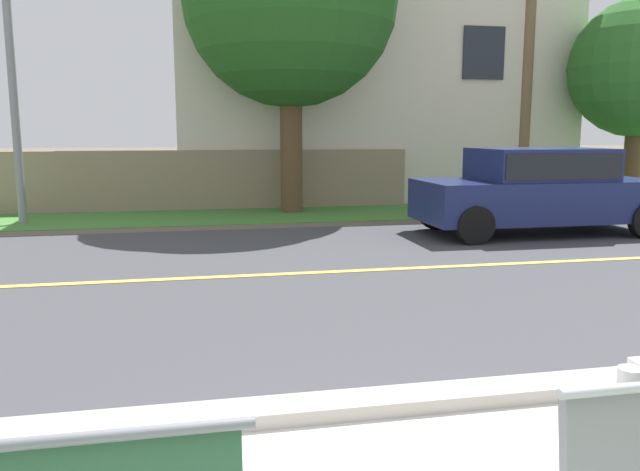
# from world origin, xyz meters

# --- Properties ---
(ground_plane) EXTENTS (140.00, 140.00, 0.00)m
(ground_plane) POSITION_xyz_m (0.00, 8.00, 0.00)
(ground_plane) COLOR #665B4C
(curb_edge) EXTENTS (44.00, 0.30, 0.11)m
(curb_edge) POSITION_xyz_m (0.00, 2.35, 0.06)
(curb_edge) COLOR #ADA89E
(curb_edge) RESTS_ON ground_plane
(street_asphalt) EXTENTS (52.00, 8.00, 0.01)m
(street_asphalt) POSITION_xyz_m (0.00, 6.50, 0.00)
(street_asphalt) COLOR #424247
(street_asphalt) RESTS_ON ground_plane
(road_centre_line) EXTENTS (48.00, 0.14, 0.01)m
(road_centre_line) POSITION_xyz_m (0.00, 6.50, 0.01)
(road_centre_line) COLOR #E0CC4C
(road_centre_line) RESTS_ON ground_plane
(far_verge_grass) EXTENTS (48.00, 2.80, 0.02)m
(far_verge_grass) POSITION_xyz_m (0.00, 12.49, 0.01)
(far_verge_grass) COLOR #478438
(far_verge_grass) RESTS_ON ground_plane
(car_navy_near) EXTENTS (4.30, 1.86, 1.54)m
(car_navy_near) POSITION_xyz_m (5.49, 8.90, 0.85)
(car_navy_near) COLOR navy
(car_navy_near) RESTS_ON ground_plane
(streetlamp) EXTENTS (0.24, 2.10, 7.11)m
(streetlamp) POSITION_xyz_m (-3.95, 12.29, 4.06)
(streetlamp) COLOR gray
(streetlamp) RESTS_ON ground_plane
(garden_wall) EXTENTS (13.00, 0.36, 1.40)m
(garden_wall) POSITION_xyz_m (-1.87, 13.88, 0.70)
(garden_wall) COLOR gray
(garden_wall) RESTS_ON ground_plane
(house_across_street) EXTENTS (11.35, 6.91, 7.49)m
(house_across_street) POSITION_xyz_m (4.35, 17.07, 3.79)
(house_across_street) COLOR beige
(house_across_street) RESTS_ON ground_plane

